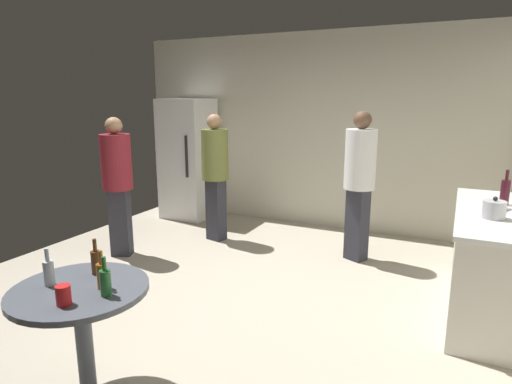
% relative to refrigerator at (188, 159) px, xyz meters
% --- Properties ---
extents(ground_plane, '(5.20, 5.20, 0.10)m').
position_rel_refrigerator_xyz_m(ground_plane, '(1.80, -2.20, -0.95)').
color(ground_plane, '#B2A893').
extents(wall_back, '(5.32, 0.06, 2.70)m').
position_rel_refrigerator_xyz_m(wall_back, '(1.80, 0.43, 0.45)').
color(wall_back, beige).
rests_on(wall_back, ground_plane).
extents(refrigerator, '(0.70, 0.68, 1.80)m').
position_rel_refrigerator_xyz_m(refrigerator, '(0.00, 0.00, 0.00)').
color(refrigerator, white).
rests_on(refrigerator, ground_plane).
extents(kitchen_counter, '(0.64, 1.77, 0.90)m').
position_rel_refrigerator_xyz_m(kitchen_counter, '(4.08, -1.45, -0.45)').
color(kitchen_counter, beige).
rests_on(kitchen_counter, ground_plane).
extents(kettle, '(0.24, 0.17, 0.18)m').
position_rel_refrigerator_xyz_m(kettle, '(4.03, -1.71, 0.07)').
color(kettle, '#B2B2B7').
rests_on(kettle, kitchen_counter).
extents(wine_bottle_on_counter, '(0.08, 0.08, 0.31)m').
position_rel_refrigerator_xyz_m(wine_bottle_on_counter, '(4.13, -1.17, 0.12)').
color(wine_bottle_on_counter, '#3F141E').
rests_on(wine_bottle_on_counter, kitchen_counter).
extents(foreground_table, '(0.80, 0.80, 0.73)m').
position_rel_refrigerator_xyz_m(foreground_table, '(1.80, -3.76, -0.27)').
color(foreground_table, '#4C515B').
rests_on(foreground_table, ground_plane).
extents(beer_bottle_amber, '(0.06, 0.06, 0.23)m').
position_rel_refrigerator_xyz_m(beer_bottle_amber, '(1.93, -3.71, -0.08)').
color(beer_bottle_amber, '#8C5919').
rests_on(beer_bottle_amber, foreground_table).
extents(beer_bottle_brown, '(0.06, 0.06, 0.23)m').
position_rel_refrigerator_xyz_m(beer_bottle_brown, '(1.74, -3.57, -0.08)').
color(beer_bottle_brown, '#593314').
rests_on(beer_bottle_brown, foreground_table).
extents(beer_bottle_green, '(0.06, 0.06, 0.23)m').
position_rel_refrigerator_xyz_m(beer_bottle_green, '(2.02, -3.77, -0.08)').
color(beer_bottle_green, '#26662D').
rests_on(beer_bottle_green, foreground_table).
extents(beer_bottle_clear, '(0.06, 0.06, 0.23)m').
position_rel_refrigerator_xyz_m(beer_bottle_clear, '(1.62, -3.81, -0.08)').
color(beer_bottle_clear, silver).
rests_on(beer_bottle_clear, foreground_table).
extents(plastic_cup_red, '(0.08, 0.08, 0.11)m').
position_rel_refrigerator_xyz_m(plastic_cup_red, '(1.90, -3.95, -0.11)').
color(plastic_cup_red, red).
rests_on(plastic_cup_red, foreground_table).
extents(person_in_maroon_shirt, '(0.45, 0.45, 1.61)m').
position_rel_refrigerator_xyz_m(person_in_maroon_shirt, '(0.24, -1.76, 0.04)').
color(person_in_maroon_shirt, '#2D2D38').
rests_on(person_in_maroon_shirt, ground_plane).
extents(person_in_olive_shirt, '(0.41, 0.41, 1.62)m').
position_rel_refrigerator_xyz_m(person_in_olive_shirt, '(0.96, -0.79, 0.05)').
color(person_in_olive_shirt, '#2D2D38').
rests_on(person_in_olive_shirt, ground_plane).
extents(person_in_white_shirt, '(0.46, 0.46, 1.68)m').
position_rel_refrigerator_xyz_m(person_in_white_shirt, '(2.76, -0.71, 0.09)').
color(person_in_white_shirt, '#2D2D38').
rests_on(person_in_white_shirt, ground_plane).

